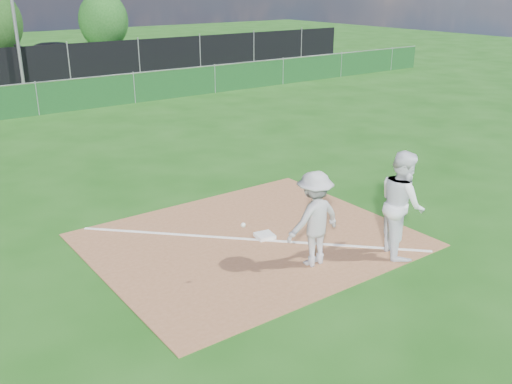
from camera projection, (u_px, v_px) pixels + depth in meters
ground at (86, 143)px, 18.15m from camera, size 90.00×90.00×0.00m
infield_dirt at (251, 240)px, 11.33m from camera, size 6.00×5.00×0.02m
foul_line at (251, 239)px, 11.33m from camera, size 5.01×5.01×0.01m
green_fence at (37, 100)px, 21.73m from camera, size 44.00×0.05×1.20m
light_pole at (12, 0)px, 27.21m from camera, size 0.16×0.16×8.00m
first_base at (265, 236)px, 11.41m from camera, size 0.41×0.41×0.07m
play_at_first at (314, 219)px, 10.09m from camera, size 2.01×0.68×1.75m
runner at (402, 204)px, 10.47m from camera, size 1.15×1.23×2.01m
car_right at (62, 55)px, 33.82m from camera, size 5.32×2.80×1.47m
tree_right at (103, 21)px, 41.35m from camera, size 3.54×3.54×4.20m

